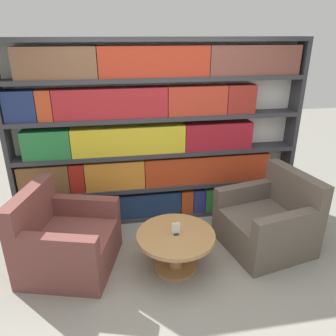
# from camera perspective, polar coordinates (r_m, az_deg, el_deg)

# --- Properties ---
(ground_plane) EXTENTS (14.00, 14.00, 0.00)m
(ground_plane) POSITION_cam_1_polar(r_m,az_deg,el_deg) (3.31, 2.27, -20.46)
(ground_plane) COLOR gray
(bookshelf) EXTENTS (3.48, 0.30, 2.21)m
(bookshelf) POSITION_cam_1_polar(r_m,az_deg,el_deg) (3.97, -2.09, 5.66)
(bookshelf) COLOR silver
(bookshelf) RESTS_ON ground_plane
(armchair_left) EXTENTS (1.05, 1.05, 0.85)m
(armchair_left) POSITION_cam_1_polar(r_m,az_deg,el_deg) (3.56, -17.41, -12.19)
(armchair_left) COLOR brown
(armchair_left) RESTS_ON ground_plane
(armchair_right) EXTENTS (1.01, 1.02, 0.85)m
(armchair_right) POSITION_cam_1_polar(r_m,az_deg,el_deg) (3.87, 17.06, -9.07)
(armchair_right) COLOR brown
(armchair_right) RESTS_ON ground_plane
(coffee_table) EXTENTS (0.79, 0.79, 0.41)m
(coffee_table) POSITION_cam_1_polar(r_m,az_deg,el_deg) (3.37, 1.35, -13.04)
(coffee_table) COLOR #AD7F4C
(coffee_table) RESTS_ON ground_plane
(table_sign) EXTENTS (0.08, 0.06, 0.13)m
(table_sign) POSITION_cam_1_polar(r_m,az_deg,el_deg) (3.27, 1.37, -10.64)
(table_sign) COLOR black
(table_sign) RESTS_ON coffee_table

